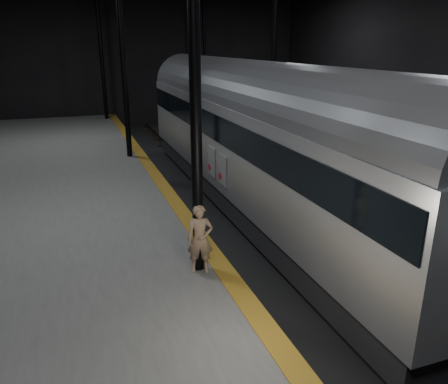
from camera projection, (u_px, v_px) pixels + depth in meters
name	position (u px, v px, depth m)	size (l,w,h in m)	color
ground	(269.00, 225.00, 15.83)	(44.00, 44.00, 0.00)	black
platform_left	(46.00, 242.00, 13.30)	(9.00, 43.80, 1.00)	#535350
platform_right	(434.00, 190.00, 18.05)	(9.00, 43.80, 1.00)	#535350
tactile_strip	(181.00, 210.00, 14.48)	(0.50, 43.80, 0.01)	olive
track	(269.00, 223.00, 15.81)	(2.40, 43.00, 0.24)	#3F3328
train	(252.00, 132.00, 16.37)	(3.12, 20.82, 5.57)	#A1A4A9
woman	(200.00, 239.00, 10.33)	(0.62, 0.41, 1.70)	#A08062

